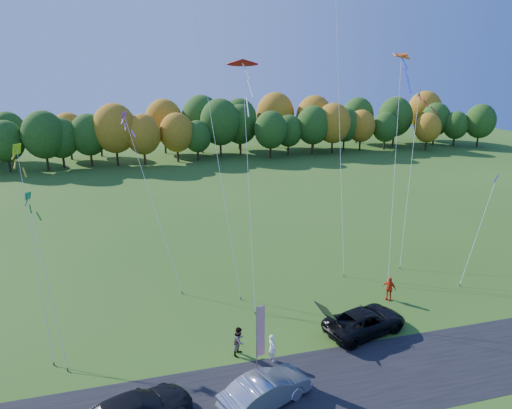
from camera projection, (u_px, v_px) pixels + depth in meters
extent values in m
plane|color=#2A5516|center=(282.00, 345.00, 27.22)|extent=(160.00, 160.00, 0.00)
cube|color=black|center=(306.00, 390.00, 23.54)|extent=(90.00, 6.00, 0.01)
imported|color=black|center=(365.00, 321.00, 28.40)|extent=(5.86, 3.74, 1.51)
imported|color=#ADADB2|center=(266.00, 390.00, 22.39)|extent=(5.09, 3.38, 1.59)
imported|color=white|center=(272.00, 348.00, 25.63)|extent=(0.54, 0.69, 1.65)
imported|color=gray|center=(239.00, 341.00, 26.18)|extent=(1.04, 1.07, 1.74)
imported|color=red|center=(389.00, 288.00, 32.20)|extent=(0.96, 1.06, 1.73)
cylinder|color=#999999|center=(257.00, 339.00, 24.37)|extent=(0.06, 0.06, 4.04)
cube|color=red|center=(261.00, 331.00, 24.37)|extent=(0.49, 0.17, 3.03)
cube|color=navy|center=(261.00, 313.00, 24.06)|extent=(0.49, 0.16, 0.79)
cylinder|color=#4C3F33|center=(241.00, 298.00, 32.42)|extent=(0.08, 0.08, 0.20)
cylinder|color=#4C3F33|center=(344.00, 275.00, 35.84)|extent=(0.08, 0.08, 0.20)
cylinder|color=#4C3F33|center=(255.00, 313.00, 30.56)|extent=(0.08, 0.08, 0.20)
cone|color=#B90B0E|center=(242.00, 61.00, 34.75)|extent=(2.50, 1.91, 2.74)
cylinder|color=#4C3F33|center=(388.00, 284.00, 34.40)|extent=(0.08, 0.08, 0.20)
cube|color=orange|center=(402.00, 56.00, 38.23)|extent=(2.95, 1.03, 1.14)
cylinder|color=#4C3F33|center=(54.00, 364.00, 25.42)|extent=(0.08, 0.08, 0.20)
cube|color=#A9DB17|center=(17.00, 149.00, 28.26)|extent=(1.13, 1.13, 1.33)
cylinder|color=#4C3F33|center=(68.00, 369.00, 24.95)|extent=(0.08, 0.08, 0.20)
cube|color=#189259|center=(28.00, 196.00, 27.88)|extent=(0.84, 0.84, 0.99)
cylinder|color=#4C3F33|center=(400.00, 268.00, 37.20)|extent=(0.08, 0.08, 0.20)
cube|color=silver|center=(419.00, 92.00, 40.82)|extent=(1.25, 1.25, 1.48)
cylinder|color=#4C3F33|center=(182.00, 292.00, 33.24)|extent=(0.08, 0.08, 0.20)
cube|color=#C84283|center=(124.00, 116.00, 34.81)|extent=(0.98, 0.98, 1.15)
cylinder|color=#4C3F33|center=(460.00, 285.00, 34.29)|extent=(0.08, 0.08, 0.20)
cube|color=#0C16B3|center=(496.00, 178.00, 35.77)|extent=(1.07, 1.07, 1.26)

